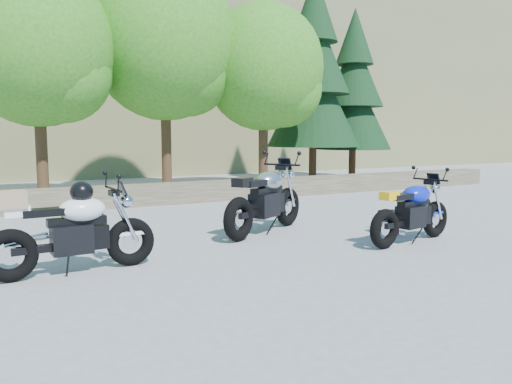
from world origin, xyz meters
TOP-DOWN VIEW (x-y plane):
  - ground at (0.00, 0.00)m, footprint 90.00×90.00m
  - stone_wall at (0.00, 5.50)m, footprint 22.00×0.55m
  - hillside at (3.00, 28.00)m, footprint 80.00×30.00m
  - tree_decid_left at (-2.39, 7.14)m, footprint 3.67×3.67m
  - tree_decid_mid at (0.91, 7.54)m, footprint 4.08×4.08m
  - tree_decid_right at (3.71, 6.94)m, footprint 3.54×3.54m
  - conifer_near at (6.20, 8.20)m, footprint 3.17×3.17m
  - conifer_far at (8.40, 8.80)m, footprint 2.82×2.82m
  - silver_bike at (0.52, 1.26)m, footprint 2.09×1.30m
  - white_bike at (-2.76, 0.14)m, footprint 2.03×0.64m
  - blue_bike at (2.17, -0.48)m, footprint 1.94×0.66m
  - backpack at (2.34, 0.22)m, footprint 0.32×0.29m

SIDE VIEW (x-z plane):
  - ground at x=0.00m, z-range 0.00..0.00m
  - backpack at x=2.34m, z-range -0.01..0.39m
  - stone_wall at x=0.00m, z-range 0.00..0.50m
  - blue_bike at x=2.17m, z-range -0.01..0.96m
  - white_bike at x=-2.76m, z-range -0.01..1.11m
  - silver_bike at x=0.52m, z-range -0.02..1.15m
  - conifer_far at x=8.40m, z-range 0.13..6.41m
  - tree_decid_right at x=3.71m, z-range 0.79..6.20m
  - tree_decid_left at x=-2.39m, z-range 0.83..6.44m
  - conifer_near at x=6.20m, z-range 0.15..7.21m
  - tree_decid_mid at x=0.91m, z-range 0.92..7.16m
  - hillside at x=3.00m, z-range 0.00..15.00m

